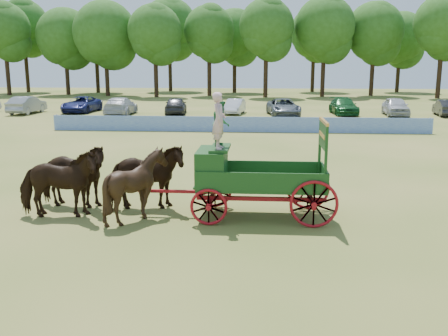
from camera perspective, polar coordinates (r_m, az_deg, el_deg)
ground at (r=16.69m, az=1.94°, el=-4.17°), size 160.00×160.00×0.00m
horse_lead_left at (r=15.83m, az=-18.41°, el=-1.73°), size 2.63×1.45×2.11m
horse_lead_right at (r=16.82m, az=-16.98°, el=-0.86°), size 2.60×1.37×2.11m
horse_wheel_left at (r=15.06m, az=-9.96°, el=-1.95°), size 2.23×2.06×2.12m
horse_wheel_right at (r=16.10m, az=-9.00°, el=-1.03°), size 2.64×1.50×2.11m
farm_dray at (r=15.04m, az=1.55°, el=0.27°), size 6.00×2.00×3.80m
sponsor_banner at (r=34.32m, az=1.62°, el=5.01°), size 26.00×0.08×1.05m
parked_cars at (r=46.47m, az=-2.44°, el=7.10°), size 45.03×7.56×1.64m
treeline at (r=76.50m, az=0.16°, el=15.42°), size 89.62×23.15×15.32m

